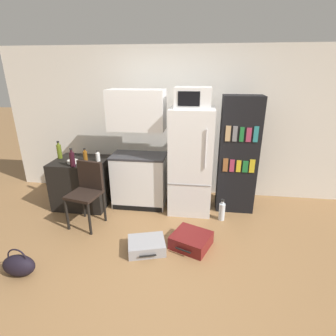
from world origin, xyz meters
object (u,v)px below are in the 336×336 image
at_px(suitcase_large_flat, 191,240).
at_px(handbag, 19,265).
at_px(chair, 87,188).
at_px(bottle_milk_white, 98,157).
at_px(microwave, 193,97).
at_px(bookshelf, 238,156).
at_px(suitcase_small_flat, 147,245).
at_px(bottle_amber_beer, 85,156).
at_px(kitchen_hutch, 139,156).
at_px(water_bottle_front, 222,211).
at_px(bottle_olive_oil, 59,151).
at_px(bottle_wine_dark, 72,159).
at_px(refrigerator, 191,162).
at_px(side_table, 83,182).
at_px(bowl, 73,162).

height_order(suitcase_large_flat, handbag, handbag).
height_order(chair, handbag, chair).
bearing_deg(bottle_milk_white, microwave, 2.33).
relative_size(bookshelf, suitcase_small_flat, 3.37).
bearing_deg(bottle_amber_beer, handbag, -94.23).
height_order(microwave, bottle_amber_beer, microwave).
relative_size(kitchen_hutch, water_bottle_front, 5.49).
bearing_deg(suitcase_large_flat, chair, -171.55).
xyz_separation_m(bottle_amber_beer, suitcase_small_flat, (1.16, -1.03, -0.78)).
height_order(bookshelf, bottle_olive_oil, bookshelf).
height_order(bottle_amber_beer, handbag, bottle_amber_beer).
xyz_separation_m(kitchen_hutch, water_bottle_front, (1.31, -0.32, -0.70)).
relative_size(chair, suitcase_small_flat, 1.74).
xyz_separation_m(bottle_wine_dark, water_bottle_front, (2.20, 0.07, -0.74)).
relative_size(suitcase_large_flat, water_bottle_front, 1.71).
height_order(kitchen_hutch, microwave, microwave).
bearing_deg(suitcase_small_flat, refrigerator, 51.10).
distance_m(bottle_amber_beer, bottle_olive_oil, 0.48).
height_order(side_table, bottle_amber_beer, bottle_amber_beer).
relative_size(side_table, bottle_wine_dark, 2.93).
height_order(kitchen_hutch, bottle_amber_beer, kitchen_hutch).
xyz_separation_m(bottle_milk_white, bowl, (-0.35, -0.14, -0.05)).
distance_m(kitchen_hutch, suitcase_large_flat, 1.54).
bearing_deg(handbag, bottle_milk_white, 79.24).
height_order(microwave, bottle_wine_dark, microwave).
bearing_deg(handbag, microwave, 44.17).
bearing_deg(bottle_wine_dark, bottle_olive_oil, 138.66).
height_order(side_table, handbag, side_table).
bearing_deg(handbag, bottle_olive_oil, 101.66).
relative_size(kitchen_hutch, bowl, 11.32).
relative_size(refrigerator, bookshelf, 0.90).
bearing_deg(bookshelf, bottle_milk_white, -175.17).
bearing_deg(bookshelf, bottle_amber_beer, -174.87).
distance_m(kitchen_hutch, suitcase_small_flat, 1.44).
bearing_deg(kitchen_hutch, suitcase_small_flat, -73.27).
relative_size(microwave, bottle_amber_beer, 2.44).
bearing_deg(bottle_olive_oil, bottle_milk_white, -4.77).
distance_m(chair, suitcase_small_flat, 1.18).
distance_m(side_table, refrigerator, 1.79).
bearing_deg(bottle_milk_white, bowl, -158.26).
xyz_separation_m(refrigerator, water_bottle_front, (0.49, -0.27, -0.66)).
height_order(kitchen_hutch, bowl, kitchen_hutch).
bearing_deg(bottle_wine_dark, bowl, 117.77).
relative_size(bottle_milk_white, suitcase_small_flat, 0.32).
bearing_deg(kitchen_hutch, microwave, -3.63).
bearing_deg(suitcase_large_flat, kitchen_hutch, 153.94).
relative_size(microwave, handbag, 1.39).
bearing_deg(bottle_olive_oil, water_bottle_front, -5.92).
height_order(side_table, bookshelf, bookshelf).
relative_size(bottle_wine_dark, handbag, 0.78).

